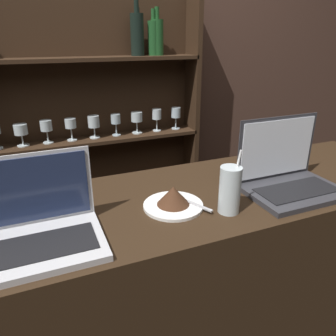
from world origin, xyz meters
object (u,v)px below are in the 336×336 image
(cake_plate, at_px, (173,199))
(water_glass, at_px, (230,190))
(laptop_near, at_px, (42,225))
(laptop_far, at_px, (288,175))

(cake_plate, xyz_separation_m, water_glass, (0.14, -0.09, 0.05))
(laptop_near, bearing_deg, cake_plate, 5.71)
(laptop_near, relative_size, water_glass, 1.50)
(laptop_near, height_order, water_glass, laptop_near)
(cake_plate, bearing_deg, laptop_far, -4.56)
(laptop_near, height_order, cake_plate, laptop_near)
(water_glass, bearing_deg, laptop_far, 11.83)
(cake_plate, relative_size, water_glass, 0.96)
(water_glass, bearing_deg, laptop_near, 174.39)
(laptop_near, relative_size, laptop_far, 0.90)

